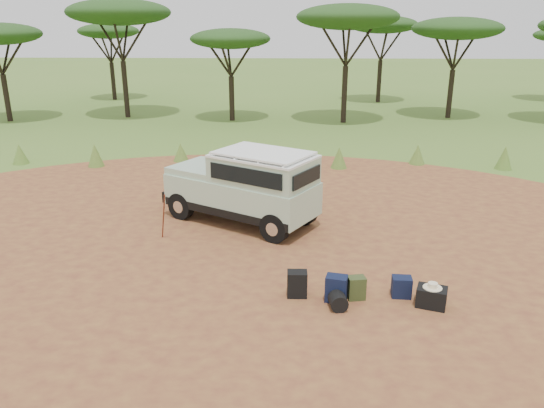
{
  "coord_description": "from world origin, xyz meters",
  "views": [
    {
      "loc": [
        1.26,
        -10.54,
        5.11
      ],
      "look_at": [
        0.81,
        1.35,
        1.0
      ],
      "focal_mm": 35.0,
      "sensor_mm": 36.0,
      "label": 1
    }
  ],
  "objects_px": {
    "hard_case": "(431,297)",
    "walking_staff": "(163,217)",
    "backpack_olive": "(356,288)",
    "backpack_black": "(297,284)",
    "duffel_navy": "(401,287)",
    "safari_vehicle": "(245,188)",
    "backpack_navy": "(336,289)"
  },
  "relations": [
    {
      "from": "hard_case",
      "to": "safari_vehicle",
      "type": "bearing_deg",
      "value": 151.35
    },
    {
      "from": "safari_vehicle",
      "to": "backpack_navy",
      "type": "distance_m",
      "value": 4.7
    },
    {
      "from": "backpack_black",
      "to": "duffel_navy",
      "type": "distance_m",
      "value": 2.04
    },
    {
      "from": "duffel_navy",
      "to": "hard_case",
      "type": "height_order",
      "value": "duffel_navy"
    },
    {
      "from": "backpack_olive",
      "to": "walking_staff",
      "type": "bearing_deg",
      "value": 137.27
    },
    {
      "from": "backpack_black",
      "to": "backpack_olive",
      "type": "xyz_separation_m",
      "value": [
        1.14,
        -0.06,
        -0.03
      ]
    },
    {
      "from": "backpack_black",
      "to": "backpack_navy",
      "type": "relative_size",
      "value": 1.0
    },
    {
      "from": "backpack_navy",
      "to": "hard_case",
      "type": "distance_m",
      "value": 1.79
    },
    {
      "from": "duffel_navy",
      "to": "backpack_olive",
      "type": "bearing_deg",
      "value": -168.9
    },
    {
      "from": "walking_staff",
      "to": "hard_case",
      "type": "distance_m",
      "value": 6.49
    },
    {
      "from": "safari_vehicle",
      "to": "backpack_navy",
      "type": "xyz_separation_m",
      "value": [
        2.09,
        -4.15,
        -0.71
      ]
    },
    {
      "from": "walking_staff",
      "to": "backpack_olive",
      "type": "bearing_deg",
      "value": -62.05
    },
    {
      "from": "backpack_olive",
      "to": "duffel_navy",
      "type": "distance_m",
      "value": 0.9
    },
    {
      "from": "safari_vehicle",
      "to": "hard_case",
      "type": "relative_size",
      "value": 7.99
    },
    {
      "from": "backpack_black",
      "to": "duffel_navy",
      "type": "height_order",
      "value": "backpack_black"
    },
    {
      "from": "safari_vehicle",
      "to": "backpack_navy",
      "type": "relative_size",
      "value": 8.26
    },
    {
      "from": "backpack_olive",
      "to": "duffel_navy",
      "type": "bearing_deg",
      "value": -3.27
    },
    {
      "from": "walking_staff",
      "to": "hard_case",
      "type": "relative_size",
      "value": 2.45
    },
    {
      "from": "safari_vehicle",
      "to": "walking_staff",
      "type": "distance_m",
      "value": 2.32
    },
    {
      "from": "walking_staff",
      "to": "backpack_black",
      "type": "relative_size",
      "value": 2.53
    },
    {
      "from": "safari_vehicle",
      "to": "duffel_navy",
      "type": "bearing_deg",
      "value": -18.73
    },
    {
      "from": "hard_case",
      "to": "walking_staff",
      "type": "bearing_deg",
      "value": 171.94
    },
    {
      "from": "duffel_navy",
      "to": "hard_case",
      "type": "distance_m",
      "value": 0.61
    },
    {
      "from": "duffel_navy",
      "to": "hard_case",
      "type": "bearing_deg",
      "value": -31.63
    },
    {
      "from": "backpack_black",
      "to": "backpack_olive",
      "type": "height_order",
      "value": "backpack_black"
    },
    {
      "from": "backpack_olive",
      "to": "hard_case",
      "type": "relative_size",
      "value": 0.85
    },
    {
      "from": "safari_vehicle",
      "to": "backpack_black",
      "type": "height_order",
      "value": "safari_vehicle"
    },
    {
      "from": "backpack_black",
      "to": "backpack_navy",
      "type": "xyz_separation_m",
      "value": [
        0.75,
        -0.16,
        0.0
      ]
    },
    {
      "from": "backpack_navy",
      "to": "duffel_navy",
      "type": "distance_m",
      "value": 1.31
    },
    {
      "from": "hard_case",
      "to": "backpack_olive",
      "type": "bearing_deg",
      "value": -170.35
    },
    {
      "from": "walking_staff",
      "to": "backpack_olive",
      "type": "height_order",
      "value": "walking_staff"
    },
    {
      "from": "duffel_navy",
      "to": "safari_vehicle",
      "type": "bearing_deg",
      "value": 134.36
    }
  ]
}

